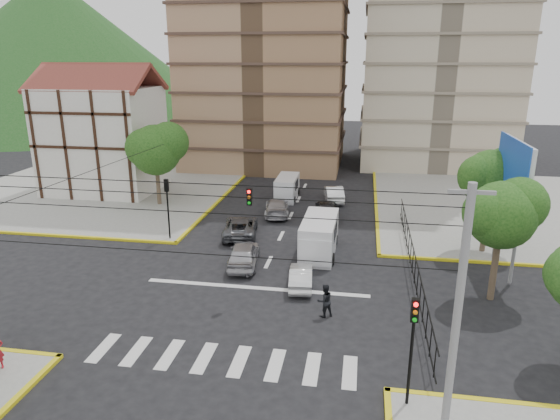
% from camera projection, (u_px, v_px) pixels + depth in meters
% --- Properties ---
extents(ground, '(160.00, 160.00, 0.00)m').
position_uv_depth(ground, '(252.00, 297.00, 27.60)').
color(ground, black).
rests_on(ground, ground).
extents(sidewalk_nw, '(26.00, 26.00, 0.15)m').
position_uv_depth(sidewalk_nw, '(99.00, 190.00, 49.58)').
color(sidewalk_nw, gray).
rests_on(sidewalk_nw, ground).
extents(sidewalk_ne, '(26.00, 26.00, 0.15)m').
position_uv_depth(sidewalk_ne, '(527.00, 209.00, 43.27)').
color(sidewalk_ne, gray).
rests_on(sidewalk_ne, ground).
extents(crosswalk_stripes, '(12.00, 2.40, 0.01)m').
position_uv_depth(crosswalk_stripes, '(222.00, 359.00, 21.95)').
color(crosswalk_stripes, silver).
rests_on(crosswalk_stripes, ground).
extents(stop_line, '(13.00, 0.40, 0.01)m').
position_uv_depth(stop_line, '(256.00, 288.00, 28.73)').
color(stop_line, silver).
rests_on(stop_line, ground).
extents(tudor_building, '(10.80, 8.05, 12.23)m').
position_uv_depth(tudor_building, '(103.00, 138.00, 47.89)').
color(tudor_building, silver).
rests_on(tudor_building, ground).
extents(distant_hill, '(70.00, 70.00, 28.00)m').
position_uv_depth(distant_hill, '(55.00, 49.00, 98.08)').
color(distant_hill, '#1A4E1A').
rests_on(distant_hill, ground).
extents(park_fence, '(0.10, 22.50, 1.66)m').
position_uv_depth(park_fence, '(412.00, 275.00, 30.42)').
color(park_fence, black).
rests_on(park_fence, ground).
extents(billboard, '(0.36, 6.20, 8.10)m').
position_uv_depth(billboard, '(513.00, 177.00, 29.20)').
color(billboard, slate).
rests_on(billboard, ground).
extents(tree_park_a, '(4.41, 3.60, 6.83)m').
position_uv_depth(tree_park_a, '(504.00, 212.00, 25.95)').
color(tree_park_a, '#473828').
rests_on(tree_park_a, ground).
extents(tree_park_c, '(4.65, 3.80, 7.25)m').
position_uv_depth(tree_park_c, '(493.00, 176.00, 32.29)').
color(tree_park_c, '#473828').
rests_on(tree_park_c, ground).
extents(tree_tudor, '(5.39, 4.40, 7.43)m').
position_uv_depth(tree_tudor, '(157.00, 148.00, 43.02)').
color(tree_tudor, '#473828').
rests_on(tree_tudor, ground).
extents(traffic_light_se, '(0.28, 0.22, 4.40)m').
position_uv_depth(traffic_light_se, '(413.00, 335.00, 18.10)').
color(traffic_light_se, black).
rests_on(traffic_light_se, ground).
extents(traffic_light_nw, '(0.28, 0.22, 4.40)m').
position_uv_depth(traffic_light_nw, '(167.00, 199.00, 35.26)').
color(traffic_light_nw, black).
rests_on(traffic_light_nw, ground).
extents(traffic_light_hanging, '(18.00, 9.12, 0.92)m').
position_uv_depth(traffic_light_hanging, '(240.00, 206.00, 23.94)').
color(traffic_light_hanging, black).
rests_on(traffic_light_hanging, ground).
extents(utility_pole_se, '(1.40, 0.28, 9.00)m').
position_uv_depth(utility_pole_se, '(458.00, 313.00, 16.29)').
color(utility_pole_se, slate).
rests_on(utility_pole_se, ground).
extents(van_right_lane, '(2.29, 5.51, 2.47)m').
position_uv_depth(van_right_lane, '(319.00, 238.00, 33.15)').
color(van_right_lane, silver).
rests_on(van_right_lane, ground).
extents(van_left_lane, '(1.96, 4.61, 2.07)m').
position_uv_depth(van_left_lane, '(287.00, 189.00, 46.26)').
color(van_left_lane, silver).
rests_on(van_left_lane, ground).
extents(car_silver_front_left, '(2.35, 4.71, 1.54)m').
position_uv_depth(car_silver_front_left, '(244.00, 254.00, 31.61)').
color(car_silver_front_left, '#ABAAAF').
rests_on(car_silver_front_left, ground).
extents(car_white_front_right, '(1.65, 3.82, 1.22)m').
position_uv_depth(car_white_front_right, '(301.00, 276.00, 28.79)').
color(car_white_front_right, silver).
rests_on(car_white_front_right, ground).
extents(car_grey_mid_left, '(3.17, 5.43, 1.42)m').
position_uv_depth(car_grey_mid_left, '(241.00, 227.00, 36.88)').
color(car_grey_mid_left, '#53555A').
rests_on(car_grey_mid_left, ground).
extents(car_silver_rear_left, '(2.65, 5.05, 1.40)m').
position_uv_depth(car_silver_rear_left, '(277.00, 207.00, 41.74)').
color(car_silver_rear_left, '#B9B8BD').
rests_on(car_silver_rear_left, ground).
extents(car_darkgrey_mid_right, '(2.17, 4.66, 1.54)m').
position_uv_depth(car_darkgrey_mid_right, '(326.00, 209.00, 41.02)').
color(car_darkgrey_mid_right, '#252528').
rests_on(car_darkgrey_mid_right, ground).
extents(car_white_rear_right, '(2.25, 4.60, 1.45)m').
position_uv_depth(car_white_rear_right, '(334.00, 194.00, 45.67)').
color(car_white_rear_right, white).
rests_on(car_white_rear_right, ground).
extents(pedestrian_crosswalk, '(1.08, 1.02, 1.77)m').
position_uv_depth(pedestrian_crosswalk, '(325.00, 301.00, 25.36)').
color(pedestrian_crosswalk, black).
rests_on(pedestrian_crosswalk, ground).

